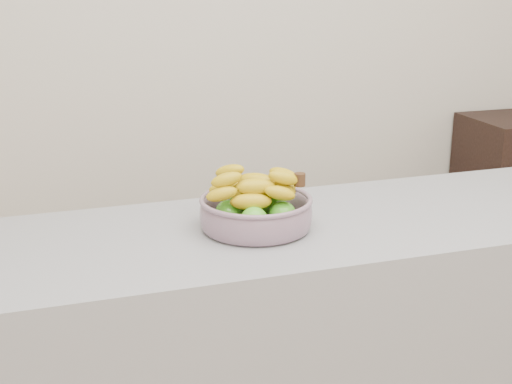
# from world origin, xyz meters

# --- Properties ---
(counter) EXTENTS (2.00, 0.60, 0.90)m
(counter) POSITION_xyz_m (0.00, 0.75, 0.45)
(counter) COLOR gray
(counter) RESTS_ON ground
(fruit_bowl) EXTENTS (0.29, 0.29, 0.15)m
(fruit_bowl) POSITION_xyz_m (-0.23, 0.75, 0.95)
(fruit_bowl) COLOR #8A95A6
(fruit_bowl) RESTS_ON counter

